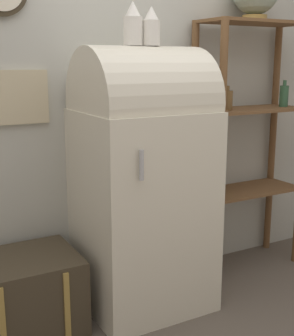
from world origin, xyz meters
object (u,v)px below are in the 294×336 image
at_px(vase_center, 151,27).
at_px(suitcase_trunk, 23,294).
at_px(refrigerator, 143,176).
at_px(vase_left, 133,25).

bearing_deg(vase_center, suitcase_trunk, 175.93).
distance_m(refrigerator, vase_center, 0.84).
height_order(suitcase_trunk, vase_left, vase_left).
distance_m(refrigerator, suitcase_trunk, 0.94).
height_order(suitcase_trunk, vase_center, vase_center).
xyz_separation_m(vase_left, vase_center, (0.10, -0.03, -0.01)).
relative_size(refrigerator, vase_center, 7.35).
xyz_separation_m(refrigerator, vase_center, (0.05, -0.01, 0.84)).
height_order(refrigerator, vase_center, vase_center).
bearing_deg(vase_center, vase_left, 163.88).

